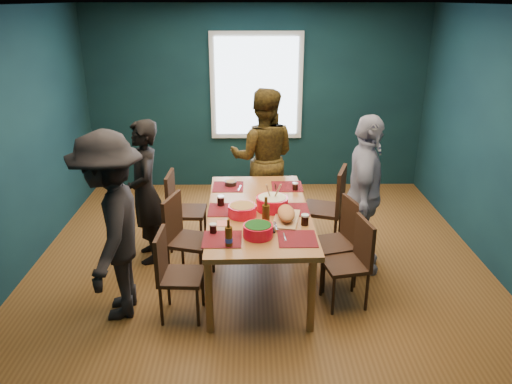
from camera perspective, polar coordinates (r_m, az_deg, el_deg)
room at (r=5.35m, az=0.36°, el=6.26°), size 5.01×5.01×2.71m
dining_table at (r=5.06m, az=0.29°, el=-2.80°), size 1.06×2.04×0.77m
chair_left_far at (r=5.83m, az=-8.73°, el=-1.42°), size 0.43×0.43×0.91m
chair_left_mid at (r=5.17m, az=-8.44°, el=-4.53°), size 0.51×0.51×0.91m
chair_left_near at (r=4.60m, az=-9.58°, el=-8.60°), size 0.40×0.40×0.84m
chair_right_far at (r=5.77m, az=8.55°, el=-1.19°), size 0.57×0.57×0.99m
chair_right_mid at (r=5.14m, az=9.76°, el=-4.90°), size 0.50×0.50×0.89m
chair_right_near at (r=4.81m, az=11.11°, el=-7.20°), size 0.46×0.46×0.86m
person_far_left at (r=5.53m, az=-12.54°, el=-0.03°), size 0.53×0.66×1.59m
person_back at (r=6.30m, az=0.83°, el=3.93°), size 0.90×0.73×1.75m
person_right at (r=5.29m, az=12.26°, el=-0.38°), size 0.61×1.06×1.70m
person_near_left at (r=4.60m, az=-16.20°, el=-3.88°), size 0.73×1.17×1.74m
bowl_salad at (r=4.87m, az=-1.57°, el=-2.09°), size 0.28×0.28×0.12m
bowl_dumpling at (r=5.02m, az=1.85°, el=-1.22°), size 0.32×0.32×0.30m
bowl_herbs at (r=4.45m, az=0.24°, el=-4.38°), size 0.27×0.27×0.12m
cutting_board at (r=4.79m, az=3.46°, el=-2.59°), size 0.31×0.58×0.13m
small_bowl at (r=5.67m, az=-2.92°, el=1.01°), size 0.13×0.13×0.06m
beer_bottle_a at (r=4.28m, az=-3.13°, el=-5.13°), size 0.07×0.07×0.25m
beer_bottle_b at (r=4.65m, az=1.14°, el=-2.58°), size 0.07×0.07×0.28m
cola_glass_a at (r=4.54m, az=-4.92°, el=-4.13°), size 0.07×0.07×0.09m
cola_glass_b at (r=4.70m, az=5.61°, el=-3.12°), size 0.08×0.08×0.10m
cola_glass_c at (r=5.53m, az=4.50°, el=0.67°), size 0.06×0.06×0.09m
cola_glass_d at (r=5.12m, az=-4.05°, el=-0.96°), size 0.08×0.08×0.11m
napkin_a at (r=5.09m, az=4.59°, el=-1.81°), size 0.16×0.16×0.00m
napkin_b at (r=4.74m, az=-3.71°, el=-3.57°), size 0.13×0.13×0.00m
napkin_c at (r=4.42m, az=5.50°, el=-5.55°), size 0.21×0.21×0.00m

